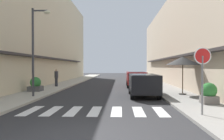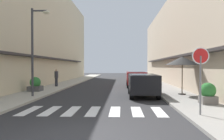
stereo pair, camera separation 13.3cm
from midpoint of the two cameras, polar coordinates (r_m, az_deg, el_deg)
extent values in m
plane|color=#2B2B2D|center=(22.52, -0.45, -4.11)|extent=(90.69, 90.69, 0.00)
cube|color=#ADA899|center=(23.29, -12.63, -3.82)|extent=(2.52, 57.71, 0.12)
cube|color=gray|center=(22.79, 12.01, -3.92)|extent=(2.52, 57.71, 0.12)
cube|color=beige|center=(25.75, -20.25, 9.53)|extent=(5.00, 39.10, 11.72)
cube|color=#332D2D|center=(24.53, -14.27, 2.82)|extent=(0.50, 27.37, 0.16)
cube|color=#C6B299|center=(24.77, 20.31, 7.00)|extent=(5.00, 39.10, 9.24)
cube|color=#332D2D|center=(23.95, 14.00, 2.86)|extent=(0.50, 27.37, 0.16)
cube|color=silver|center=(10.61, -20.13, -9.78)|extent=(0.45, 2.20, 0.01)
cube|color=silver|center=(10.29, -15.17, -10.09)|extent=(0.45, 2.20, 0.01)
cube|color=silver|center=(10.04, -9.91, -10.34)|extent=(0.45, 2.20, 0.01)
cube|color=silver|center=(9.88, -4.44, -10.51)|extent=(0.45, 2.20, 0.01)
cube|color=silver|center=(9.82, 1.17, -10.59)|extent=(0.45, 2.20, 0.01)
cube|color=silver|center=(9.84, 6.81, -10.57)|extent=(0.45, 2.20, 0.01)
cube|color=silver|center=(9.95, 12.36, -10.45)|extent=(0.45, 2.20, 0.01)
cube|color=black|center=(14.61, 8.16, -3.34)|extent=(1.75, 4.06, 1.13)
cube|color=black|center=(14.39, 8.24, -2.19)|extent=(1.47, 2.27, 0.56)
cylinder|color=black|center=(15.94, 4.82, -5.02)|extent=(0.22, 0.64, 0.64)
cylinder|color=black|center=(16.08, 10.51, -4.98)|extent=(0.22, 0.64, 0.64)
cylinder|color=black|center=(13.28, 5.28, -6.21)|extent=(0.22, 0.64, 0.64)
cylinder|color=black|center=(13.45, 12.10, -6.14)|extent=(0.22, 0.64, 0.64)
cube|color=maroon|center=(21.41, 6.38, -2.00)|extent=(1.77, 4.14, 1.13)
cube|color=black|center=(21.19, 6.42, -1.21)|extent=(1.48, 2.32, 0.56)
cylinder|color=black|center=(22.77, 4.16, -3.25)|extent=(0.22, 0.64, 0.64)
cylinder|color=black|center=(22.86, 8.16, -3.24)|extent=(0.22, 0.64, 0.64)
cylinder|color=black|center=(20.05, 4.35, -3.81)|extent=(0.22, 0.64, 0.64)
cylinder|color=black|center=(20.15, 8.88, -3.80)|extent=(0.22, 0.64, 0.64)
cylinder|color=slate|center=(9.09, 22.21, -3.70)|extent=(0.07, 0.07, 2.24)
cylinder|color=red|center=(9.08, 22.25, 3.38)|extent=(0.64, 0.03, 0.64)
torus|color=white|center=(9.08, 22.25, 3.38)|extent=(0.65, 0.05, 0.65)
cylinder|color=#38383D|center=(14.64, -19.59, 4.30)|extent=(0.14, 0.14, 5.45)
cylinder|color=#38383D|center=(14.86, -17.98, 14.32)|extent=(0.90, 0.10, 0.10)
ellipsoid|color=beige|center=(14.69, -16.28, 14.08)|extent=(0.44, 0.28, 0.20)
cylinder|color=#262626|center=(15.41, 17.83, -5.90)|extent=(0.48, 0.48, 0.06)
cylinder|color=#4C3823|center=(15.32, 17.85, -1.88)|extent=(0.06, 0.06, 2.23)
cone|color=black|center=(15.30, 17.87, 2.29)|extent=(2.23, 2.23, 0.55)
cube|color=slate|center=(12.04, 23.76, -7.02)|extent=(0.73, 0.73, 0.40)
sphere|color=#2D7533|center=(11.98, 23.78, -4.82)|extent=(0.76, 0.76, 0.76)
cube|color=#4C4C4C|center=(17.63, -18.95, -4.54)|extent=(0.94, 0.94, 0.38)
sphere|color=#2D7533|center=(17.60, -18.96, -3.02)|extent=(0.81, 0.81, 0.81)
cylinder|color=#282B33|center=(21.32, -13.96, -3.04)|extent=(0.26, 0.26, 0.78)
cylinder|color=#333338|center=(21.28, -13.97, -1.16)|extent=(0.34, 0.34, 0.62)
sphere|color=tan|center=(21.27, -13.97, -0.04)|extent=(0.21, 0.21, 0.21)
camera|label=1|loc=(0.07, -89.82, 0.00)|focal=35.50mm
camera|label=2|loc=(0.07, 90.18, 0.00)|focal=35.50mm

